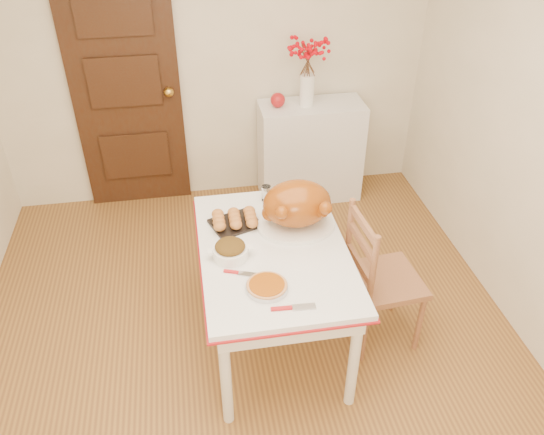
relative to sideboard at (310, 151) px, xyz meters
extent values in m
cube|color=brown|center=(-0.78, -1.78, -0.43)|extent=(3.50, 4.00, 0.00)
cube|color=beige|center=(-0.78, 0.22, 0.82)|extent=(3.50, 0.00, 2.50)
cube|color=black|center=(-1.48, 0.19, 0.60)|extent=(0.85, 0.06, 2.06)
cube|color=silver|center=(0.00, 0.00, 0.00)|extent=(0.87, 0.38, 0.87)
sphere|color=#A81519|center=(-0.29, 0.00, 0.49)|extent=(0.12, 0.12, 0.12)
cylinder|color=#8B3F06|center=(-0.70, -1.99, 0.34)|extent=(0.27, 0.27, 0.05)
cylinder|color=white|center=(-0.57, -1.16, 0.36)|extent=(0.07, 0.07, 0.10)
camera|label=1|loc=(-1.03, -4.06, 2.25)|focal=36.04mm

